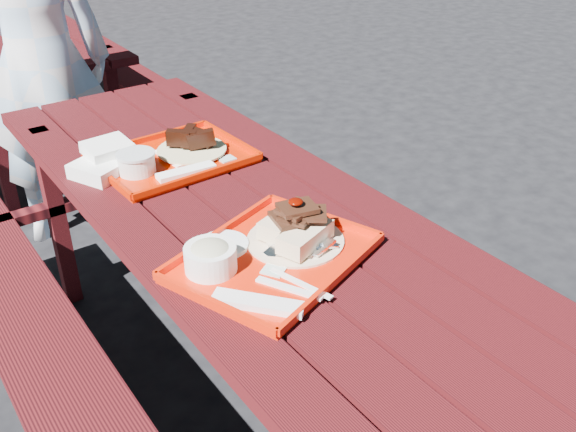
{
  "coord_description": "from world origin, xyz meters",
  "views": [
    {
      "loc": [
        -0.81,
        -1.28,
        1.63
      ],
      "look_at": [
        0.0,
        -0.15,
        0.82
      ],
      "focal_mm": 40.0,
      "sensor_mm": 36.0,
      "label": 1
    }
  ],
  "objects_px": {
    "picnic_table_far": "(1,51)",
    "near_tray": "(266,247)",
    "person": "(40,62)",
    "picnic_table_near": "(258,272)",
    "far_tray": "(171,157)"
  },
  "relations": [
    {
      "from": "picnic_table_near",
      "to": "far_tray",
      "type": "height_order",
      "value": "far_tray"
    },
    {
      "from": "picnic_table_far",
      "to": "near_tray",
      "type": "xyz_separation_m",
      "value": [
        -0.1,
        -2.99,
        0.22
      ]
    },
    {
      "from": "near_tray",
      "to": "person",
      "type": "relative_size",
      "value": 0.33
    },
    {
      "from": "picnic_table_far",
      "to": "person",
      "type": "height_order",
      "value": "person"
    },
    {
      "from": "picnic_table_near",
      "to": "person",
      "type": "xyz_separation_m",
      "value": [
        -0.12,
        1.5,
        0.27
      ]
    },
    {
      "from": "near_tray",
      "to": "picnic_table_near",
      "type": "bearing_deg",
      "value": 63.68
    },
    {
      "from": "picnic_table_near",
      "to": "far_tray",
      "type": "distance_m",
      "value": 0.48
    },
    {
      "from": "picnic_table_near",
      "to": "picnic_table_far",
      "type": "xyz_separation_m",
      "value": [
        0.0,
        2.8,
        0.0
      ]
    },
    {
      "from": "picnic_table_far",
      "to": "near_tray",
      "type": "relative_size",
      "value": 4.33
    },
    {
      "from": "picnic_table_near",
      "to": "near_tray",
      "type": "distance_m",
      "value": 0.31
    },
    {
      "from": "person",
      "to": "far_tray",
      "type": "bearing_deg",
      "value": 110.79
    },
    {
      "from": "picnic_table_near",
      "to": "person",
      "type": "height_order",
      "value": "person"
    },
    {
      "from": "picnic_table_near",
      "to": "person",
      "type": "bearing_deg",
      "value": 94.45
    },
    {
      "from": "person",
      "to": "picnic_table_near",
      "type": "bearing_deg",
      "value": 111.05
    },
    {
      "from": "picnic_table_far",
      "to": "near_tray",
      "type": "distance_m",
      "value": 3.0
    }
  ]
}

